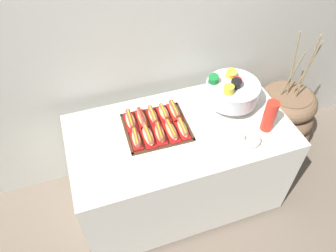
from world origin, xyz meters
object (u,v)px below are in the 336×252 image
at_px(hot_dog_6, 142,118).
at_px(serving_tray, 156,127).
at_px(floor_vase, 280,123).
at_px(donut, 250,139).
at_px(hot_dog_5, 130,121).
at_px(hot_dog_8, 164,113).
at_px(cup_stack, 270,116).
at_px(punch_bowl, 232,91).
at_px(hot_dog_3, 171,131).
at_px(hot_dog_1, 148,136).
at_px(buffet_table, 179,165).
at_px(hot_dog_9, 175,111).
at_px(hot_dog_2, 160,133).
at_px(hot_dog_4, 183,128).
at_px(hot_dog_0, 136,139).
at_px(hot_dog_7, 153,116).

bearing_deg(hot_dog_6, serving_tray, -49.32).
bearing_deg(floor_vase, donut, -145.55).
distance_m(serving_tray, hot_dog_5, 0.17).
bearing_deg(hot_dog_6, hot_dog_8, -1.59).
bearing_deg(floor_vase, cup_stack, -142.39).
bearing_deg(hot_dog_8, punch_bowl, -5.07).
relative_size(hot_dog_5, punch_bowl, 0.49).
height_order(hot_dog_3, punch_bowl, punch_bowl).
distance_m(hot_dog_1, hot_dog_5, 0.18).
distance_m(buffet_table, hot_dog_1, 0.46).
bearing_deg(donut, hot_dog_9, 134.02).
height_order(hot_dog_1, hot_dog_5, hot_dog_1).
height_order(serving_tray, hot_dog_8, hot_dog_8).
bearing_deg(cup_stack, serving_tray, 161.00).
bearing_deg(hot_dog_2, hot_dog_1, 178.41).
relative_size(floor_vase, hot_dog_4, 6.85).
relative_size(floor_vase, hot_dog_0, 7.39).
bearing_deg(hot_dog_9, hot_dog_8, 178.41).
height_order(hot_dog_3, hot_dog_4, hot_dog_3).
relative_size(floor_vase, serving_tray, 2.90).
height_order(hot_dog_5, hot_dog_6, hot_dog_6).
xyz_separation_m(hot_dog_5, hot_dog_7, (0.15, -0.00, 0.00)).
relative_size(serving_tray, hot_dog_8, 2.71).
bearing_deg(cup_stack, hot_dog_9, 149.13).
xyz_separation_m(floor_vase, punch_bowl, (-0.62, -0.11, 0.61)).
bearing_deg(cup_stack, hot_dog_5, 158.79).
bearing_deg(hot_dog_7, donut, -36.47).
xyz_separation_m(hot_dog_4, hot_dog_5, (-0.30, 0.17, -0.00)).
bearing_deg(donut, hot_dog_1, 160.02).
bearing_deg(cup_stack, hot_dog_7, 154.86).
relative_size(hot_dog_9, punch_bowl, 0.51).
bearing_deg(hot_dog_8, floor_vase, 3.51).
height_order(buffet_table, serving_tray, serving_tray).
distance_m(buffet_table, hot_dog_9, 0.44).
bearing_deg(buffet_table, hot_dog_7, 133.19).
bearing_deg(hot_dog_5, punch_bowl, -3.93).
xyz_separation_m(hot_dog_1, hot_dog_3, (0.15, -0.00, -0.00)).
bearing_deg(hot_dog_3, buffet_table, 15.25).
height_order(hot_dog_1, hot_dog_4, hot_dog_1).
bearing_deg(hot_dog_9, donut, -45.98).
height_order(hot_dog_1, hot_dog_9, hot_dog_9).
xyz_separation_m(hot_dog_1, hot_dog_4, (0.22, -0.01, -0.00)).
bearing_deg(cup_stack, floor_vase, 37.61).
relative_size(hot_dog_0, hot_dog_6, 0.90).
distance_m(hot_dog_1, hot_dog_2, 0.08).
relative_size(hot_dog_2, hot_dog_4, 0.99).
relative_size(hot_dog_2, donut, 1.25).
relative_size(hot_dog_2, hot_dog_6, 0.96).
bearing_deg(hot_dog_1, hot_dog_4, -1.59).
distance_m(serving_tray, hot_dog_0, 0.17).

